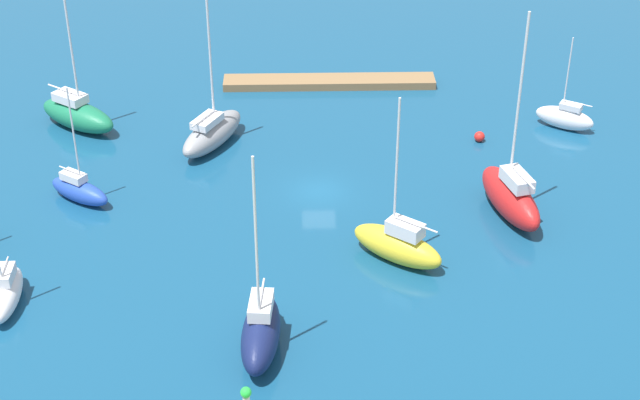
{
  "coord_description": "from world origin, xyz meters",
  "views": [
    {
      "loc": [
        1.39,
        61.94,
        37.43
      ],
      "look_at": [
        0.0,
        3.68,
        1.5
      ],
      "focal_mm": 54.6,
      "sensor_mm": 36.0,
      "label": 1
    }
  ],
  "objects_px": {
    "mooring_buoy_red": "(479,137)",
    "sailboat_blue_east_end": "(79,190)",
    "sailboat_navy_lone_south": "(261,332)",
    "sailboat_green_off_beacon": "(77,114)",
    "sailboat_yellow_center_basin": "(398,244)",
    "sailboat_white_along_channel": "(7,293)",
    "pier_dock": "(329,82)",
    "sailboat_red_near_pier": "(511,196)",
    "sailboat_gray_by_breakwater": "(212,132)",
    "sailboat_white_west_end": "(565,117)"
  },
  "relations": [
    {
      "from": "sailboat_navy_lone_south",
      "to": "sailboat_yellow_center_basin",
      "type": "bearing_deg",
      "value": 140.35
    },
    {
      "from": "sailboat_yellow_center_basin",
      "to": "sailboat_white_along_channel",
      "type": "relative_size",
      "value": 1.26
    },
    {
      "from": "sailboat_navy_lone_south",
      "to": "sailboat_red_near_pier",
      "type": "relative_size",
      "value": 0.87
    },
    {
      "from": "pier_dock",
      "to": "sailboat_blue_east_end",
      "type": "distance_m",
      "value": 27.13
    },
    {
      "from": "sailboat_white_west_end",
      "to": "sailboat_white_along_channel",
      "type": "height_order",
      "value": "sailboat_white_along_channel"
    },
    {
      "from": "sailboat_white_west_end",
      "to": "sailboat_yellow_center_basin",
      "type": "xyz_separation_m",
      "value": [
        15.62,
        18.73,
        0.28
      ]
    },
    {
      "from": "pier_dock",
      "to": "sailboat_red_near_pier",
      "type": "distance_m",
      "value": 25.33
    },
    {
      "from": "sailboat_gray_by_breakwater",
      "to": "sailboat_red_near_pier",
      "type": "distance_m",
      "value": 24.47
    },
    {
      "from": "sailboat_yellow_center_basin",
      "to": "sailboat_navy_lone_south",
      "type": "relative_size",
      "value": 0.9
    },
    {
      "from": "sailboat_white_west_end",
      "to": "sailboat_gray_by_breakwater",
      "type": "xyz_separation_m",
      "value": [
        29.02,
        2.42,
        0.23
      ]
    },
    {
      "from": "sailboat_gray_by_breakwater",
      "to": "sailboat_navy_lone_south",
      "type": "distance_m",
      "value": 25.72
    },
    {
      "from": "sailboat_white_west_end",
      "to": "sailboat_red_near_pier",
      "type": "bearing_deg",
      "value": 93.85
    },
    {
      "from": "pier_dock",
      "to": "sailboat_gray_by_breakwater",
      "type": "relative_size",
      "value": 1.53
    },
    {
      "from": "sailboat_yellow_center_basin",
      "to": "sailboat_green_off_beacon",
      "type": "relative_size",
      "value": 0.88
    },
    {
      "from": "sailboat_gray_by_breakwater",
      "to": "pier_dock",
      "type": "bearing_deg",
      "value": -13.29
    },
    {
      "from": "sailboat_white_west_end",
      "to": "sailboat_navy_lone_south",
      "type": "height_order",
      "value": "sailboat_navy_lone_south"
    },
    {
      "from": "pier_dock",
      "to": "sailboat_yellow_center_basin",
      "type": "distance_m",
      "value": 27.85
    },
    {
      "from": "sailboat_yellow_center_basin",
      "to": "sailboat_red_near_pier",
      "type": "relative_size",
      "value": 0.78
    },
    {
      "from": "sailboat_navy_lone_south",
      "to": "sailboat_gray_by_breakwater",
      "type": "bearing_deg",
      "value": -164.95
    },
    {
      "from": "sailboat_gray_by_breakwater",
      "to": "sailboat_navy_lone_south",
      "type": "xyz_separation_m",
      "value": [
        -4.61,
        25.3,
        0.18
      ]
    },
    {
      "from": "sailboat_gray_by_breakwater",
      "to": "sailboat_red_near_pier",
      "type": "xyz_separation_m",
      "value": [
        -21.9,
        10.92,
        0.35
      ]
    },
    {
      "from": "mooring_buoy_red",
      "to": "sailboat_blue_east_end",
      "type": "bearing_deg",
      "value": 15.45
    },
    {
      "from": "sailboat_white_west_end",
      "to": "sailboat_yellow_center_basin",
      "type": "bearing_deg",
      "value": 82.14
    },
    {
      "from": "sailboat_navy_lone_south",
      "to": "mooring_buoy_red",
      "type": "relative_size",
      "value": 15.44
    },
    {
      "from": "sailboat_gray_by_breakwater",
      "to": "sailboat_green_off_beacon",
      "type": "relative_size",
      "value": 0.93
    },
    {
      "from": "sailboat_white_west_end",
      "to": "sailboat_white_along_channel",
      "type": "xyz_separation_m",
      "value": [
        40.29,
        23.01,
        -0.03
      ]
    },
    {
      "from": "sailboat_navy_lone_south",
      "to": "sailboat_white_west_end",
      "type": "bearing_deg",
      "value": 143.35
    },
    {
      "from": "sailboat_white_west_end",
      "to": "sailboat_green_off_beacon",
      "type": "xyz_separation_m",
      "value": [
        40.41,
        -1.03,
        0.27
      ]
    },
    {
      "from": "sailboat_green_off_beacon",
      "to": "mooring_buoy_red",
      "type": "relative_size",
      "value": 15.62
    },
    {
      "from": "sailboat_gray_by_breakwater",
      "to": "mooring_buoy_red",
      "type": "relative_size",
      "value": 14.55
    },
    {
      "from": "sailboat_white_west_end",
      "to": "sailboat_yellow_center_basin",
      "type": "relative_size",
      "value": 0.67
    },
    {
      "from": "sailboat_navy_lone_south",
      "to": "sailboat_green_off_beacon",
      "type": "distance_m",
      "value": 32.9
    },
    {
      "from": "sailboat_red_near_pier",
      "to": "sailboat_white_along_channel",
      "type": "bearing_deg",
      "value": 91.06
    },
    {
      "from": "pier_dock",
      "to": "sailboat_navy_lone_south",
      "type": "distance_m",
      "value": 36.95
    },
    {
      "from": "sailboat_white_west_end",
      "to": "sailboat_navy_lone_south",
      "type": "relative_size",
      "value": 0.6
    },
    {
      "from": "pier_dock",
      "to": "mooring_buoy_red",
      "type": "height_order",
      "value": "mooring_buoy_red"
    },
    {
      "from": "pier_dock",
      "to": "sailboat_gray_by_breakwater",
      "type": "distance_m",
      "value": 14.94
    },
    {
      "from": "sailboat_red_near_pier",
      "to": "sailboat_white_west_end",
      "type": "bearing_deg",
      "value": -43.32
    },
    {
      "from": "sailboat_yellow_center_basin",
      "to": "mooring_buoy_red",
      "type": "height_order",
      "value": "sailboat_yellow_center_basin"
    },
    {
      "from": "sailboat_yellow_center_basin",
      "to": "sailboat_white_along_channel",
      "type": "xyz_separation_m",
      "value": [
        24.67,
        4.28,
        -0.32
      ]
    },
    {
      "from": "sailboat_gray_by_breakwater",
      "to": "sailboat_white_along_channel",
      "type": "distance_m",
      "value": 23.47
    },
    {
      "from": "sailboat_blue_east_end",
      "to": "sailboat_navy_lone_south",
      "type": "relative_size",
      "value": 0.69
    },
    {
      "from": "sailboat_white_west_end",
      "to": "sailboat_red_near_pier",
      "type": "height_order",
      "value": "sailboat_red_near_pier"
    },
    {
      "from": "sailboat_gray_by_breakwater",
      "to": "sailboat_green_off_beacon",
      "type": "bearing_deg",
      "value": 100.73
    },
    {
      "from": "sailboat_white_along_channel",
      "to": "mooring_buoy_red",
      "type": "bearing_deg",
      "value": 120.86
    },
    {
      "from": "sailboat_blue_east_end",
      "to": "sailboat_green_off_beacon",
      "type": "bearing_deg",
      "value": 135.14
    },
    {
      "from": "sailboat_gray_by_breakwater",
      "to": "sailboat_green_off_beacon",
      "type": "distance_m",
      "value": 11.9
    },
    {
      "from": "sailboat_green_off_beacon",
      "to": "mooring_buoy_red",
      "type": "xyz_separation_m",
      "value": [
        -33.0,
        3.18,
        -0.86
      ]
    },
    {
      "from": "sailboat_navy_lone_south",
      "to": "sailboat_green_off_beacon",
      "type": "height_order",
      "value": "sailboat_green_off_beacon"
    },
    {
      "from": "sailboat_white_west_end",
      "to": "mooring_buoy_red",
      "type": "relative_size",
      "value": 9.31
    }
  ]
}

